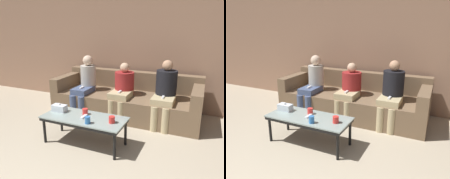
{
  "view_description": "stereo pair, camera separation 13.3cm",
  "coord_description": "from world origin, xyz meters",
  "views": [
    {
      "loc": [
        1.35,
        -0.92,
        1.67
      ],
      "look_at": [
        0.0,
        2.2,
        0.68
      ],
      "focal_mm": 35.0,
      "sensor_mm": 36.0,
      "label": 1
    },
    {
      "loc": [
        1.47,
        -0.87,
        1.67
      ],
      "look_at": [
        0.0,
        2.2,
        0.68
      ],
      "focal_mm": 35.0,
      "sensor_mm": 36.0,
      "label": 2
    }
  ],
  "objects": [
    {
      "name": "wall_back",
      "position": [
        0.0,
        3.47,
        1.3
      ],
      "size": [
        12.0,
        0.06,
        2.6
      ],
      "color": "#9E755B",
      "rests_on": "ground_plane"
    },
    {
      "name": "couch",
      "position": [
        0.0,
        2.89,
        0.29
      ],
      "size": [
        2.76,
        1.0,
        0.79
      ],
      "color": "brown",
      "rests_on": "ground_plane"
    },
    {
      "name": "seated_person_mid_right",
      "position": [
        0.77,
        2.69,
        0.61
      ],
      "size": [
        0.36,
        0.66,
        1.12
      ],
      "color": "tan",
      "rests_on": "ground_plane"
    },
    {
      "name": "tissue_box",
      "position": [
        -0.62,
        1.61,
        0.47
      ],
      "size": [
        0.22,
        0.12,
        0.13
      ],
      "color": "silver",
      "rests_on": "coffee_table"
    },
    {
      "name": "cup_near_left",
      "position": [
        -0.01,
        1.4,
        0.47
      ],
      "size": [
        0.07,
        0.07,
        0.1
      ],
      "color": "#3372BF",
      "rests_on": "coffee_table"
    },
    {
      "name": "coffee_table",
      "position": [
        -0.16,
        1.56,
        0.38
      ],
      "size": [
        1.22,
        0.51,
        0.42
      ],
      "color": "#8C9E99",
      "rests_on": "ground_plane"
    },
    {
      "name": "seated_person_left_end",
      "position": [
        -0.77,
        2.67,
        0.59
      ],
      "size": [
        0.31,
        0.66,
        1.12
      ],
      "color": "#47567A",
      "rests_on": "ground_plane"
    },
    {
      "name": "cup_near_right",
      "position": [
        0.28,
        1.54,
        0.47
      ],
      "size": [
        0.08,
        0.08,
        0.09
      ],
      "color": "red",
      "rests_on": "coffee_table"
    },
    {
      "name": "game_remote",
      "position": [
        -0.16,
        1.56,
        0.43
      ],
      "size": [
        0.04,
        0.15,
        0.02
      ],
      "color": "white",
      "rests_on": "coffee_table"
    },
    {
      "name": "seated_person_mid_left",
      "position": [
        0.0,
        2.69,
        0.56
      ],
      "size": [
        0.36,
        0.65,
        1.03
      ],
      "color": "tan",
      "rests_on": "ground_plane"
    },
    {
      "name": "cup_far_center",
      "position": [
        -0.19,
        1.65,
        0.47
      ],
      "size": [
        0.08,
        0.08,
        0.09
      ],
      "color": "red",
      "rests_on": "coffee_table"
    }
  ]
}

